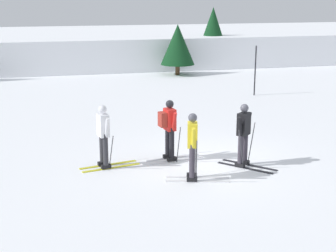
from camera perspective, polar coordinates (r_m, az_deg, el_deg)
ground_plane at (r=13.85m, az=4.54°, el=-4.22°), size 120.00×120.00×0.00m
far_snow_ridge at (r=32.34m, az=-6.30°, el=8.49°), size 80.00×6.52×1.91m
skier_black at (r=13.47m, az=8.60°, el=-0.82°), size 1.35×1.43×1.71m
skier_red at (r=13.77m, az=0.11°, el=-0.12°), size 1.64×0.99×1.71m
skier_yellow at (r=12.34m, az=2.82°, el=-2.13°), size 1.64×0.97×1.71m
skier_white at (r=13.31m, az=-7.32°, el=-0.96°), size 1.64×0.99×1.71m
trail_marker_pole at (r=23.08m, az=9.87°, el=6.21°), size 0.06×0.06×2.24m
conifer_far_left at (r=28.49m, az=1.10°, el=9.23°), size 1.91×1.91×2.84m
conifer_far_right at (r=32.20m, az=5.12°, el=10.50°), size 2.17×2.17×3.66m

